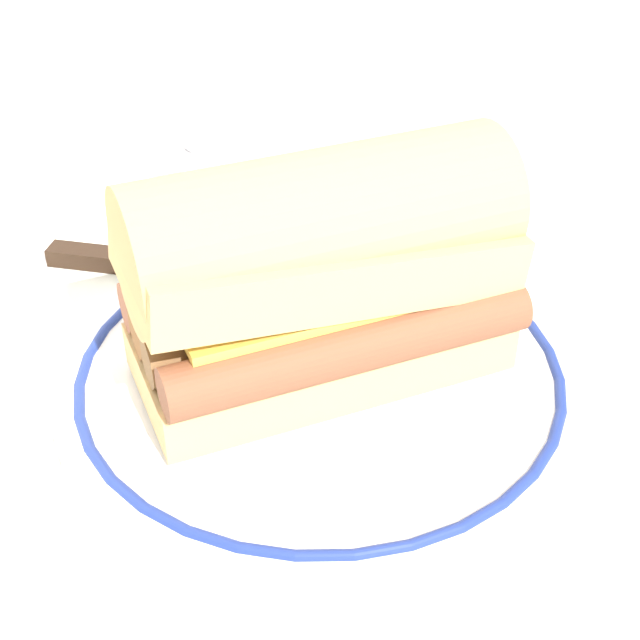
{
  "coord_description": "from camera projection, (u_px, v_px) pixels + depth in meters",
  "views": [
    {
      "loc": [
        -0.28,
        -0.26,
        0.33
      ],
      "look_at": [
        -0.03,
        0.04,
        0.04
      ],
      "focal_mm": 51.27,
      "sensor_mm": 36.0,
      "label": 1
    }
  ],
  "objects": [
    {
      "name": "salt_shaker",
      "position": [
        205.0,
        169.0,
        0.64
      ],
      "size": [
        0.03,
        0.03,
        0.08
      ],
      "color": "white",
      "rests_on": "ground_plane"
    },
    {
      "name": "sausage_sandwich",
      "position": [
        320.0,
        270.0,
        0.46
      ],
      "size": [
        0.21,
        0.15,
        0.12
      ],
      "rotation": [
        0.0,
        0.0,
        -0.31
      ],
      "color": "#E1B572",
      "rests_on": "plate"
    },
    {
      "name": "ground_plane",
      "position": [
        400.0,
        400.0,
        0.5
      ],
      "size": [
        1.5,
        1.5,
        0.0
      ],
      "primitive_type": "plane",
      "color": "white"
    },
    {
      "name": "butter_knife",
      "position": [
        36.0,
        253.0,
        0.61
      ],
      "size": [
        0.11,
        0.14,
        0.01
      ],
      "color": "silver",
      "rests_on": "ground_plane"
    },
    {
      "name": "plate",
      "position": [
        320.0,
        375.0,
        0.5
      ],
      "size": [
        0.29,
        0.29,
        0.01
      ],
      "color": "white",
      "rests_on": "ground_plane"
    }
  ]
}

